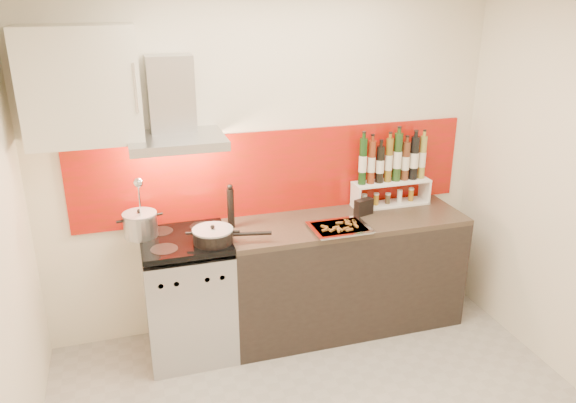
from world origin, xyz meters
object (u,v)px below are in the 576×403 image
object	(u,v)px
saute_pan	(214,235)
pepper_mill	(231,207)
baking_tray	(340,228)
counter	(344,273)
stock_pot	(140,224)
range_stove	(189,297)

from	to	relation	value
saute_pan	pepper_mill	bearing A→B (deg)	55.57
saute_pan	baking_tray	xyz separation A→B (m)	(0.90, -0.03, -0.04)
baking_tray	counter	bearing A→B (deg)	54.44
stock_pot	saute_pan	size ratio (longest dim) A/B	0.44
stock_pot	saute_pan	xyz separation A→B (m)	(0.46, -0.25, -0.04)
counter	baking_tray	bearing A→B (deg)	-125.56
range_stove	baking_tray	bearing A→B (deg)	-8.63
stock_pot	range_stove	bearing A→B (deg)	-21.88
range_stove	pepper_mill	xyz separation A→B (m)	(0.35, 0.11, 0.62)
range_stove	counter	world-z (taller)	range_stove
range_stove	saute_pan	world-z (taller)	saute_pan
counter	baking_tray	world-z (taller)	baking_tray
saute_pan	counter	bearing A→B (deg)	7.80
range_stove	saute_pan	distance (m)	0.57
counter	baking_tray	size ratio (longest dim) A/B	4.30
range_stove	stock_pot	bearing A→B (deg)	158.12
range_stove	baking_tray	xyz separation A→B (m)	(1.08, -0.16, 0.47)
baking_tray	range_stove	bearing A→B (deg)	171.37
counter	pepper_mill	world-z (taller)	pepper_mill
baking_tray	pepper_mill	bearing A→B (deg)	159.59
stock_pot	baking_tray	size ratio (longest dim) A/B	0.56
range_stove	baking_tray	world-z (taller)	baking_tray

